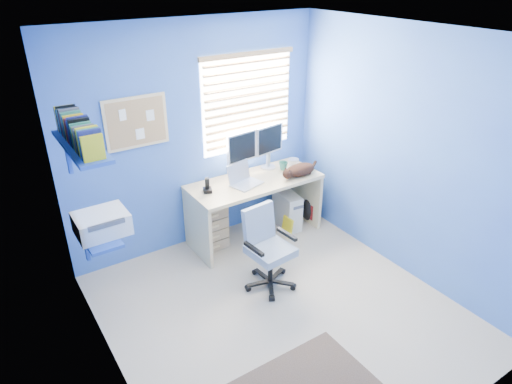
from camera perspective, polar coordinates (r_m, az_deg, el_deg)
floor at (r=4.48m, az=3.07°, el=-14.60°), size 3.00×3.20×0.00m
ceiling at (r=3.40m, az=4.14°, el=18.94°), size 3.00×3.20×0.00m
wall_back at (r=5.04m, az=-7.44°, el=6.70°), size 3.00×0.01×2.50m
wall_front at (r=2.87m, az=23.36°, el=-12.37°), size 3.00×0.01×2.50m
wall_left at (r=3.22m, az=-18.61°, el=-6.86°), size 0.01×3.20×2.50m
wall_right at (r=4.76m, az=18.24°, el=4.31°), size 0.01×3.20×2.50m
desk at (r=5.36m, az=-0.16°, el=-2.10°), size 1.54×0.65×0.74m
laptop at (r=5.04m, az=-1.21°, el=2.03°), size 0.39×0.34×0.22m
monitor_left at (r=5.18m, az=-1.86°, el=4.66°), size 0.41×0.17×0.54m
monitor_right at (r=5.42m, az=1.56°, el=5.67°), size 0.41×0.18×0.54m
phone at (r=4.92m, az=-6.12°, el=0.90°), size 0.12×0.14×0.17m
mug at (r=5.45m, az=3.42°, el=3.28°), size 0.10×0.09×0.10m
cd_spindle at (r=5.62m, az=4.73°, el=3.80°), size 0.13×0.13×0.07m
cat at (r=5.31m, az=5.53°, el=2.78°), size 0.42×0.27×0.14m
tower_pc at (r=5.66m, az=3.89°, el=-2.20°), size 0.24×0.46×0.45m
drawer_boxes at (r=5.24m, az=-5.81°, el=-4.25°), size 0.35×0.28×0.54m
yellow_book at (r=5.50m, az=3.94°, el=-4.38°), size 0.03×0.17×0.24m
backpack at (r=5.83m, az=6.94°, el=-2.05°), size 0.32×0.26×0.34m
office_chair at (r=4.62m, az=1.48°, el=-8.23°), size 0.52×0.52×0.84m
window_blinds at (r=5.22m, az=-0.98°, el=11.10°), size 1.15×0.05×1.10m
corkboard at (r=4.70m, az=-14.71°, el=8.42°), size 0.64×0.02×0.52m
wall_shelves at (r=3.81m, az=-20.10°, el=1.46°), size 0.42×0.90×1.05m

